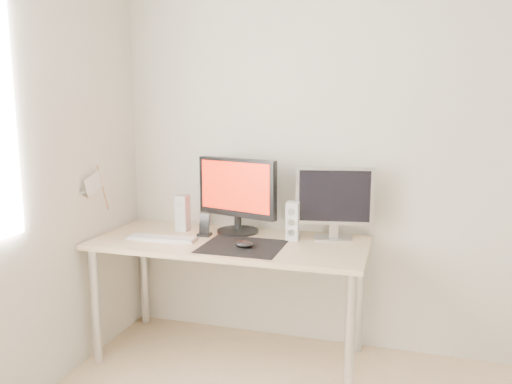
{
  "coord_description": "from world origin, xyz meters",
  "views": [
    {
      "loc": [
        0.03,
        -1.31,
        1.5
      ],
      "look_at": [
        -0.8,
        1.48,
        1.01
      ],
      "focal_mm": 35.0,
      "sensor_mm": 36.0,
      "label": 1
    }
  ],
  "objects_px": {
    "desk": "(230,253)",
    "phone_dock": "(204,229)",
    "speaker_left": "(183,213)",
    "keyboard": "(162,238)",
    "speaker_right": "(293,221)",
    "main_monitor": "(237,193)",
    "second_monitor": "(334,200)",
    "mouse": "(244,244)"
  },
  "relations": [
    {
      "from": "desk",
      "to": "phone_dock",
      "type": "bearing_deg",
      "value": 163.82
    },
    {
      "from": "speaker_left",
      "to": "keyboard",
      "type": "xyz_separation_m",
      "value": [
        -0.03,
        -0.24,
        -0.11
      ]
    },
    {
      "from": "speaker_right",
      "to": "phone_dock",
      "type": "relative_size",
      "value": 1.65
    },
    {
      "from": "desk",
      "to": "speaker_left",
      "type": "bearing_deg",
      "value": 159.19
    },
    {
      "from": "main_monitor",
      "to": "speaker_left",
      "type": "relative_size",
      "value": 2.37
    },
    {
      "from": "speaker_left",
      "to": "speaker_right",
      "type": "height_order",
      "value": "same"
    },
    {
      "from": "second_monitor",
      "to": "keyboard",
      "type": "distance_m",
      "value": 1.04
    },
    {
      "from": "speaker_left",
      "to": "phone_dock",
      "type": "xyz_separation_m",
      "value": [
        0.18,
        -0.09,
        -0.07
      ]
    },
    {
      "from": "desk",
      "to": "speaker_left",
      "type": "height_order",
      "value": "speaker_left"
    },
    {
      "from": "speaker_left",
      "to": "main_monitor",
      "type": "bearing_deg",
      "value": 7.54
    },
    {
      "from": "phone_dock",
      "to": "second_monitor",
      "type": "bearing_deg",
      "value": 10.13
    },
    {
      "from": "desk",
      "to": "speaker_right",
      "type": "relative_size",
      "value": 7.02
    },
    {
      "from": "speaker_left",
      "to": "speaker_right",
      "type": "distance_m",
      "value": 0.72
    },
    {
      "from": "speaker_left",
      "to": "phone_dock",
      "type": "relative_size",
      "value": 1.65
    },
    {
      "from": "main_monitor",
      "to": "second_monitor",
      "type": "relative_size",
      "value": 1.2
    },
    {
      "from": "desk",
      "to": "phone_dock",
      "type": "relative_size",
      "value": 11.58
    },
    {
      "from": "mouse",
      "to": "main_monitor",
      "type": "xyz_separation_m",
      "value": [
        -0.15,
        0.32,
        0.23
      ]
    },
    {
      "from": "mouse",
      "to": "main_monitor",
      "type": "relative_size",
      "value": 0.2
    },
    {
      "from": "main_monitor",
      "to": "keyboard",
      "type": "relative_size",
      "value": 1.27
    },
    {
      "from": "mouse",
      "to": "keyboard",
      "type": "distance_m",
      "value": 0.52
    },
    {
      "from": "second_monitor",
      "to": "phone_dock",
      "type": "distance_m",
      "value": 0.8
    },
    {
      "from": "mouse",
      "to": "speaker_right",
      "type": "height_order",
      "value": "speaker_right"
    },
    {
      "from": "second_monitor",
      "to": "keyboard",
      "type": "xyz_separation_m",
      "value": [
        -0.97,
        -0.29,
        -0.23
      ]
    },
    {
      "from": "main_monitor",
      "to": "speaker_right",
      "type": "distance_m",
      "value": 0.4
    },
    {
      "from": "main_monitor",
      "to": "second_monitor",
      "type": "bearing_deg",
      "value": 0.46
    },
    {
      "from": "keyboard",
      "to": "main_monitor",
      "type": "bearing_deg",
      "value": 37.0
    },
    {
      "from": "second_monitor",
      "to": "phone_dock",
      "type": "height_order",
      "value": "second_monitor"
    },
    {
      "from": "desk",
      "to": "second_monitor",
      "type": "xyz_separation_m",
      "value": [
        0.58,
        0.19,
        0.32
      ]
    },
    {
      "from": "main_monitor",
      "to": "keyboard",
      "type": "distance_m",
      "value": 0.53
    },
    {
      "from": "desk",
      "to": "speaker_left",
      "type": "distance_m",
      "value": 0.44
    },
    {
      "from": "main_monitor",
      "to": "speaker_right",
      "type": "relative_size",
      "value": 2.37
    },
    {
      "from": "keyboard",
      "to": "phone_dock",
      "type": "distance_m",
      "value": 0.26
    },
    {
      "from": "phone_dock",
      "to": "main_monitor",
      "type": "bearing_deg",
      "value": 38.65
    },
    {
      "from": "mouse",
      "to": "phone_dock",
      "type": "xyz_separation_m",
      "value": [
        -0.31,
        0.19,
        0.02
      ]
    },
    {
      "from": "speaker_left",
      "to": "keyboard",
      "type": "relative_size",
      "value": 0.53
    },
    {
      "from": "speaker_right",
      "to": "main_monitor",
      "type": "bearing_deg",
      "value": 170.06
    },
    {
      "from": "main_monitor",
      "to": "speaker_right",
      "type": "xyz_separation_m",
      "value": [
        0.37,
        -0.06,
        -0.14
      ]
    },
    {
      "from": "desk",
      "to": "main_monitor",
      "type": "relative_size",
      "value": 2.96
    },
    {
      "from": "keyboard",
      "to": "desk",
      "type": "bearing_deg",
      "value": 13.87
    },
    {
      "from": "mouse",
      "to": "phone_dock",
      "type": "bearing_deg",
      "value": 148.58
    },
    {
      "from": "mouse",
      "to": "desk",
      "type": "relative_size",
      "value": 0.07
    },
    {
      "from": "desk",
      "to": "mouse",
      "type": "bearing_deg",
      "value": -46.62
    }
  ]
}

